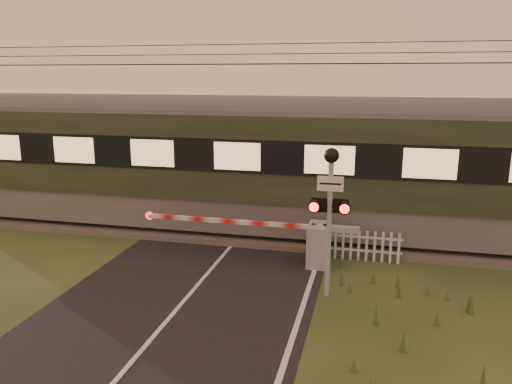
# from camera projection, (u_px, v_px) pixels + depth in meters

# --- Properties ---
(ground) EXTENTS (160.00, 160.00, 0.00)m
(ground) POSITION_uv_depth(u_px,v_px,m) (168.00, 321.00, 10.78)
(ground) COLOR #233815
(ground) RESTS_ON ground
(road) EXTENTS (6.00, 140.00, 0.03)m
(road) POSITION_uv_depth(u_px,v_px,m) (164.00, 325.00, 10.55)
(road) COLOR black
(road) RESTS_ON ground
(track_bed) EXTENTS (140.00, 3.40, 0.39)m
(track_bed) POSITION_uv_depth(u_px,v_px,m) (244.00, 229.00, 16.92)
(track_bed) COLOR #47423D
(track_bed) RESTS_ON ground
(overhead_wires) EXTENTS (120.00, 0.62, 0.62)m
(overhead_wires) POSITION_uv_depth(u_px,v_px,m) (243.00, 57.00, 15.61)
(overhead_wires) COLOR black
(overhead_wires) RESTS_ON ground
(boom_gate) EXTENTS (6.24, 0.92, 1.22)m
(boom_gate) POSITION_uv_depth(u_px,v_px,m) (311.00, 242.00, 13.80)
(boom_gate) COLOR gray
(boom_gate) RESTS_ON ground
(crossing_signal) EXTENTS (0.91, 0.36, 3.58)m
(crossing_signal) POSITION_uv_depth(u_px,v_px,m) (330.00, 196.00, 11.45)
(crossing_signal) COLOR gray
(crossing_signal) RESTS_ON ground
(picket_fence) EXTENTS (2.63, 0.07, 0.90)m
(picket_fence) POSITION_uv_depth(u_px,v_px,m) (355.00, 245.00, 14.18)
(picket_fence) COLOR silver
(picket_fence) RESTS_ON ground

